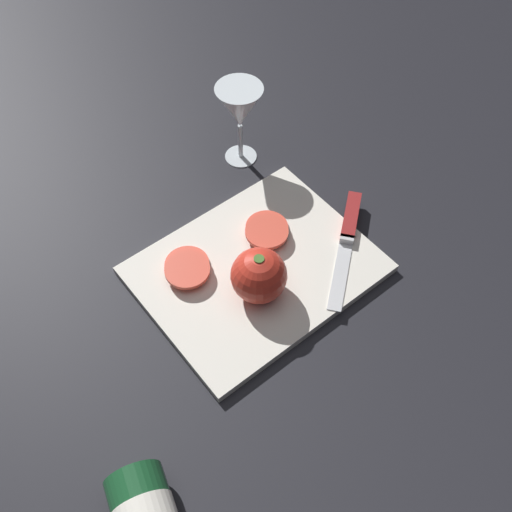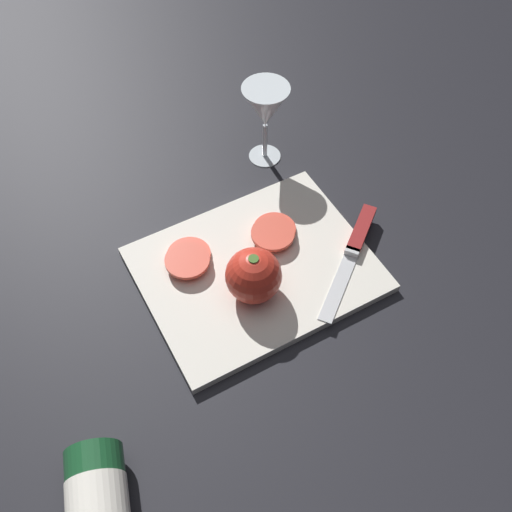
% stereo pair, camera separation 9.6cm
% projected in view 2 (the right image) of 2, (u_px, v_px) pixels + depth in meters
% --- Properties ---
extents(ground_plane, '(3.00, 3.00, 0.00)m').
position_uv_depth(ground_plane, '(232.00, 263.00, 1.01)').
color(ground_plane, black).
extents(cutting_board, '(0.37, 0.29, 0.02)m').
position_uv_depth(cutting_board, '(256.00, 269.00, 1.00)').
color(cutting_board, silver).
rests_on(cutting_board, ground_plane).
extents(wine_glass, '(0.09, 0.09, 0.16)m').
position_uv_depth(wine_glass, '(266.00, 109.00, 1.07)').
color(wine_glass, silver).
rests_on(wine_glass, ground_plane).
extents(whole_tomato, '(0.09, 0.09, 0.09)m').
position_uv_depth(whole_tomato, '(252.00, 276.00, 0.92)').
color(whole_tomato, red).
rests_on(whole_tomato, cutting_board).
extents(knife, '(0.21, 0.17, 0.01)m').
position_uv_depth(knife, '(357.00, 239.00, 1.02)').
color(knife, silver).
rests_on(knife, cutting_board).
extents(tomato_slice_stack_near, '(0.08, 0.09, 0.02)m').
position_uv_depth(tomato_slice_stack_near, '(188.00, 258.00, 0.99)').
color(tomato_slice_stack_near, '#DB4C38').
rests_on(tomato_slice_stack_near, cutting_board).
extents(tomato_slice_stack_far, '(0.09, 0.09, 0.02)m').
position_uv_depth(tomato_slice_stack_far, '(274.00, 232.00, 1.02)').
color(tomato_slice_stack_far, '#DB4C38').
rests_on(tomato_slice_stack_far, cutting_board).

